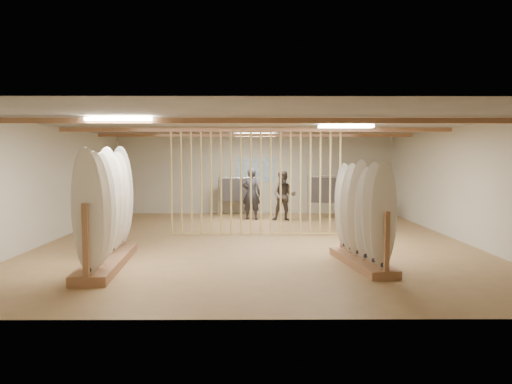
{
  "coord_description": "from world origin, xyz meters",
  "views": [
    {
      "loc": [
        -0.07,
        -12.18,
        2.05
      ],
      "look_at": [
        0.0,
        0.0,
        1.2
      ],
      "focal_mm": 35.0,
      "sensor_mm": 36.0,
      "label": 1
    }
  ],
  "objects_px": {
    "rack_right": "(362,231)",
    "shopper_b": "(284,192)",
    "rack_left": "(107,226)",
    "clothing_rack_a": "(237,190)",
    "shopper_a": "(251,190)",
    "clothing_rack_b": "(329,190)"
  },
  "relations": [
    {
      "from": "rack_left",
      "to": "rack_right",
      "type": "bearing_deg",
      "value": -3.84
    },
    {
      "from": "rack_right",
      "to": "shopper_b",
      "type": "xyz_separation_m",
      "value": [
        -1.07,
        6.66,
        0.26
      ]
    },
    {
      "from": "rack_left",
      "to": "clothing_rack_a",
      "type": "xyz_separation_m",
      "value": [
        2.17,
        8.27,
        0.13
      ]
    },
    {
      "from": "shopper_a",
      "to": "clothing_rack_a",
      "type": "bearing_deg",
      "value": -55.16
    },
    {
      "from": "rack_left",
      "to": "clothing_rack_a",
      "type": "bearing_deg",
      "value": 70.98
    },
    {
      "from": "rack_left",
      "to": "clothing_rack_b",
      "type": "xyz_separation_m",
      "value": [
        5.27,
        7.26,
        0.19
      ]
    },
    {
      "from": "rack_right",
      "to": "clothing_rack_a",
      "type": "xyz_separation_m",
      "value": [
        -2.63,
        8.24,
        0.24
      ]
    },
    {
      "from": "clothing_rack_b",
      "to": "clothing_rack_a",
      "type": "bearing_deg",
      "value": -178.25
    },
    {
      "from": "shopper_a",
      "to": "shopper_b",
      "type": "bearing_deg",
      "value": 174.75
    },
    {
      "from": "clothing_rack_b",
      "to": "shopper_b",
      "type": "distance_m",
      "value": 1.63
    },
    {
      "from": "rack_right",
      "to": "shopper_b",
      "type": "distance_m",
      "value": 6.75
    },
    {
      "from": "clothing_rack_b",
      "to": "shopper_a",
      "type": "distance_m",
      "value": 2.59
    },
    {
      "from": "rack_left",
      "to": "shopper_a",
      "type": "xyz_separation_m",
      "value": [
        2.69,
        7.03,
        0.2
      ]
    },
    {
      "from": "rack_left",
      "to": "clothing_rack_a",
      "type": "height_order",
      "value": "rack_left"
    },
    {
      "from": "rack_right",
      "to": "shopper_a",
      "type": "bearing_deg",
      "value": 98.32
    },
    {
      "from": "rack_left",
      "to": "clothing_rack_a",
      "type": "distance_m",
      "value": 8.56
    },
    {
      "from": "rack_right",
      "to": "clothing_rack_b",
      "type": "relative_size",
      "value": 1.66
    },
    {
      "from": "shopper_a",
      "to": "rack_right",
      "type": "bearing_deg",
      "value": 119.17
    },
    {
      "from": "rack_left",
      "to": "shopper_a",
      "type": "height_order",
      "value": "rack_left"
    },
    {
      "from": "clothing_rack_a",
      "to": "clothing_rack_b",
      "type": "height_order",
      "value": "clothing_rack_b"
    },
    {
      "from": "rack_left",
      "to": "shopper_b",
      "type": "height_order",
      "value": "rack_left"
    },
    {
      "from": "clothing_rack_a",
      "to": "shopper_a",
      "type": "relative_size",
      "value": 0.71
    }
  ]
}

